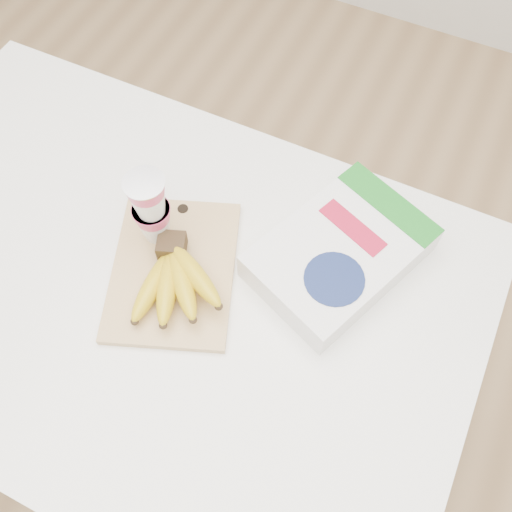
# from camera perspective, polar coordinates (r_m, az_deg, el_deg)

# --- Properties ---
(room) EXTENTS (4.00, 4.00, 4.00)m
(room) POSITION_cam_1_polar(r_m,az_deg,el_deg) (0.65, -18.64, 17.07)
(room) COLOR tan
(room) RESTS_ON ground
(table) EXTENTS (1.18, 0.78, 0.88)m
(table) POSITION_cam_1_polar(r_m,az_deg,el_deg) (1.42, -8.21, -10.22)
(table) COLOR white
(table) RESTS_ON ground
(cutting_board) EXTENTS (0.30, 0.34, 0.01)m
(cutting_board) POSITION_cam_1_polar(r_m,az_deg,el_deg) (1.01, -8.26, -1.41)
(cutting_board) COLOR tan
(cutting_board) RESTS_ON table
(bananas) EXTENTS (0.17, 0.18, 0.06)m
(bananas) POSITION_cam_1_polar(r_m,az_deg,el_deg) (0.97, -8.18, -2.25)
(bananas) COLOR #382816
(bananas) RESTS_ON cutting_board
(yogurt_stack) EXTENTS (0.07, 0.07, 0.16)m
(yogurt_stack) POSITION_cam_1_polar(r_m,az_deg,el_deg) (0.97, -10.51, 4.78)
(yogurt_stack) COLOR white
(yogurt_stack) RESTS_ON cutting_board
(cereal_box) EXTENTS (0.30, 0.35, 0.07)m
(cereal_box) POSITION_cam_1_polar(r_m,az_deg,el_deg) (1.00, 8.40, 0.31)
(cereal_box) COLOR white
(cereal_box) RESTS_ON table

